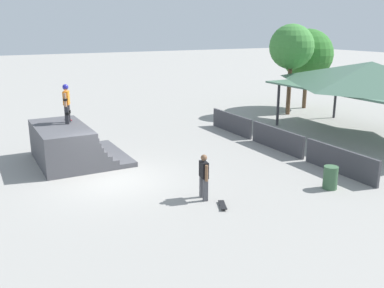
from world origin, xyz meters
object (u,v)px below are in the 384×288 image
Objects in this scene: skateboard_on_deck at (69,119)px; bystander_walking at (204,175)px; tree_beside_pavilion at (292,47)px; trash_bin at (330,178)px; skateboard_on_ground at (223,205)px; skater_on_deck at (67,101)px; tree_far_back at (307,55)px.

bystander_walking is at bearing 26.06° from skateboard_on_deck.
skateboard_on_deck is at bearing -79.82° from tree_beside_pavilion.
skateboard_on_ground is at bearing -95.75° from trash_bin.
tree_beside_pavilion is 14.33m from trash_bin.
skater_on_deck is 0.29× the size of tree_beside_pavilion.
skateboard_on_deck is at bearing -172.32° from skater_on_deck.
skater_on_deck is 11.35m from trash_bin.
skater_on_deck is at bearing -9.13° from skateboard_on_deck.
skater_on_deck is 2.01× the size of trash_bin.
tree_beside_pavilion is 6.96× the size of trash_bin.
tree_far_back is 6.58× the size of trash_bin.
bystander_walking is (6.87, 2.97, -1.73)m from skater_on_deck.
tree_far_back is (-4.47, 17.79, 1.18)m from skater_on_deck.
trash_bin is (1.33, 4.56, -0.46)m from bystander_walking.
skateboard_on_deck is 0.14× the size of tree_far_back.
bystander_walking is at bearing -52.59° from tree_far_back.
trash_bin is at bearing -96.52° from bystander_walking.
bystander_walking is 1.99× the size of skateboard_on_ground.
tree_far_back is (-1.25, 2.58, -0.64)m from tree_beside_pavilion.
skateboard_on_ground is 0.94× the size of trash_bin.
skateboard_on_deck reaches higher than bystander_walking.
tree_far_back reaches higher than trash_bin.
skateboard_on_deck is 8.97m from skateboard_on_ground.
skater_on_deck is at bearing -78.06° from tree_beside_pavilion.
skater_on_deck is 7.68m from bystander_walking.
trash_bin is (11.42, -7.68, -4.01)m from tree_beside_pavilion.
skateboard_on_ground is (7.76, 3.19, -2.56)m from skater_on_deck.
skateboard_on_deck is 18.22m from tree_far_back.
tree_beside_pavilion reaches higher than bystander_walking.
skateboard_on_ground is at bearing 25.26° from skateboard_on_deck.
tree_far_back reaches higher than bystander_walking.
tree_beside_pavilion is at bearing -40.75° from bystander_walking.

